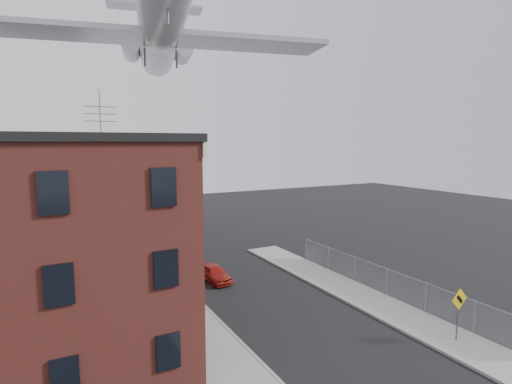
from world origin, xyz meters
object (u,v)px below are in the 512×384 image
at_px(airplane, 160,31).
at_px(car_near, 214,273).
at_px(street_tree, 125,208).
at_px(car_mid, 171,260).
at_px(car_far, 136,218).
at_px(utility_pole, 143,211).
at_px(warning_sign, 459,306).

bearing_deg(airplane, car_near, -79.37).
height_order(street_tree, airplane, airplane).
relative_size(car_mid, car_far, 0.73).
bearing_deg(street_tree, utility_pole, -91.89).
relative_size(car_near, car_far, 0.76).
bearing_deg(car_far, warning_sign, -74.40).
relative_size(warning_sign, car_far, 0.59).
height_order(car_mid, airplane, airplane).
bearing_deg(airplane, warning_sign, -67.67).
bearing_deg(car_near, utility_pole, 121.95).
distance_m(warning_sign, car_mid, 20.79).
bearing_deg(car_far, utility_pole, -95.96).
relative_size(utility_pole, car_far, 1.91).
bearing_deg(street_tree, car_mid, -80.82).
xyz_separation_m(car_near, car_mid, (-1.80, 4.61, -0.05)).
bearing_deg(street_tree, airplane, -74.58).
bearing_deg(warning_sign, airplane, 112.33).
height_order(street_tree, car_far, street_tree).
bearing_deg(airplane, street_tree, 105.42).
xyz_separation_m(warning_sign, street_tree, (-10.87, 28.95, 1.57)).
distance_m(car_mid, airplane, 18.62).
distance_m(car_mid, car_far, 19.30).
height_order(utility_pole, car_near, utility_pole).
relative_size(car_near, airplane, 0.12).
height_order(car_near, car_far, car_far).
distance_m(street_tree, car_far, 9.76).
height_order(car_far, airplane, airplane).
bearing_deg(utility_pole, car_far, 80.37).
height_order(utility_pole, car_mid, utility_pole).
distance_m(street_tree, car_mid, 10.88).
bearing_deg(street_tree, car_far, 72.16).
distance_m(car_near, car_far, 23.88).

